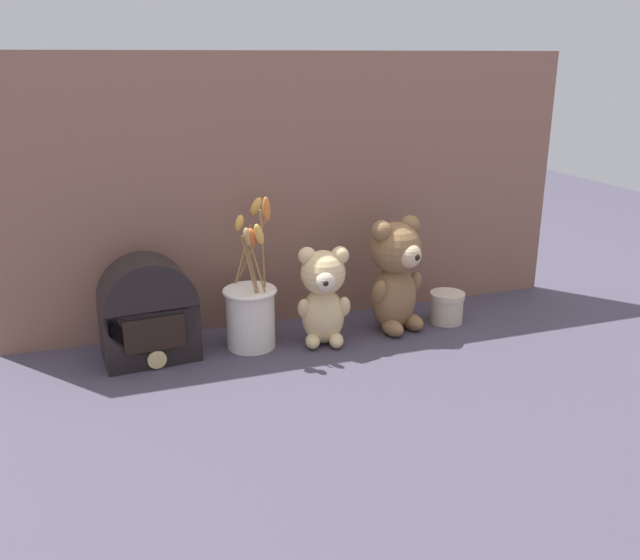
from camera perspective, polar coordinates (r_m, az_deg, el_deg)
The scene contains 7 objects.
ground_plane at distance 1.52m, azimuth 0.25°, elevation -5.28°, with size 4.00×4.00×0.00m, color #3D3847.
backdrop_wall at distance 1.58m, azimuth -1.79°, elevation 7.44°, with size 1.36×0.02×0.62m.
teddy_bear_large at distance 1.56m, azimuth 6.39°, elevation 0.63°, with size 0.15×0.14×0.27m.
teddy_bear_medium at distance 1.48m, azimuth 0.31°, elevation -1.19°, with size 0.12×0.11×0.22m.
flower_vase at distance 1.48m, azimuth -5.85°, elevation -2.55°, with size 0.12×0.17×0.34m.
vintage_radio at distance 1.45m, azimuth -14.24°, elevation -2.80°, with size 0.20×0.13×0.22m.
decorative_tin_tall at distance 1.65m, azimuth 10.62°, elevation -2.26°, with size 0.08×0.08×0.07m.
Camera 1 is at (-0.47, -1.31, 0.61)m, focal length 38.00 mm.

